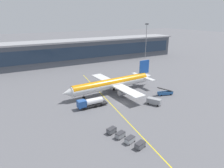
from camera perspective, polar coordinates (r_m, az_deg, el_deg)
ground_plane at (r=75.18m, az=2.88°, el=-5.41°), size 700.00×700.00×0.00m
apron_lead_in_line at (r=74.95m, az=-0.49°, el=-5.46°), size 10.46×79.39×0.01m
terminal_building at (r=139.97m, az=-13.56°, el=8.64°), size 172.80×18.26×15.11m
main_airliner at (r=84.14m, az=0.09°, el=0.13°), size 42.90×33.93×11.74m
fuel_tanker at (r=71.60m, az=-6.08°, el=-5.24°), size 10.80×2.73×3.25m
belt_loader at (r=85.16m, az=14.65°, el=-2.35°), size 7.00×3.40×3.49m
crew_van at (r=75.22m, az=11.56°, el=-4.68°), size 4.30×5.38×2.30m
baggage_cart_0 at (r=51.98m, az=7.85°, el=-16.55°), size 2.99×2.27×1.48m
baggage_cart_1 at (r=53.54m, az=4.99°, el=-15.27°), size 2.99×2.27×1.48m
baggage_cart_2 at (r=55.24m, az=2.33°, el=-14.03°), size 2.99×2.27×1.48m
baggage_cart_3 at (r=57.08m, az=-0.14°, el=-12.84°), size 2.99×2.27×1.48m
apron_light_mast_0 at (r=155.29m, az=9.53°, el=12.46°), size 2.80×0.50×25.18m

